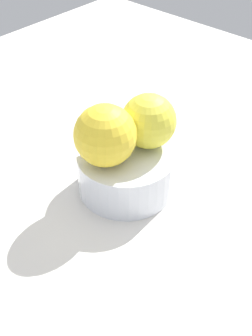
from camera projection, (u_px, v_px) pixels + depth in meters
ground_plane at (126, 193)px, 64.13cm from camera, size 110.00×110.00×2.00cm
fruit_bowl at (126, 172)px, 61.69cm from camera, size 13.16×13.16×5.87cm
orange_in_bowl_0 at (149, 121)px, 59.20cm from camera, size 7.35×7.35×7.35cm
orange_in_bowl_1 at (105, 135)px, 56.18cm from camera, size 7.99×7.99×7.99cm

